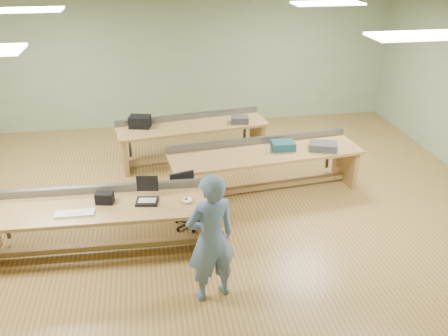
{
  "coord_description": "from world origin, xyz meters",
  "views": [
    {
      "loc": [
        -0.68,
        -6.65,
        4.0
      ],
      "look_at": [
        0.34,
        -0.6,
        1.0
      ],
      "focal_mm": 38.0,
      "sensor_mm": 36.0,
      "label": 1
    }
  ],
  "objects_px": {
    "drinks_can": "(269,150)",
    "workbench_back": "(192,134)",
    "workbench_mid": "(265,161)",
    "person": "(211,239)",
    "parts_bin_teal": "(283,145)",
    "camera_bag": "(105,198)",
    "parts_bin_grey": "(323,146)",
    "laptop_base": "(147,202)",
    "task_chair": "(186,207)",
    "workbench_front": "(101,217)",
    "mug": "(275,146)"
  },
  "relations": [
    {
      "from": "drinks_can",
      "to": "workbench_back",
      "type": "bearing_deg",
      "value": 125.69
    },
    {
      "from": "workbench_mid",
      "to": "drinks_can",
      "type": "relative_size",
      "value": 28.59
    },
    {
      "from": "person",
      "to": "parts_bin_teal",
      "type": "distance_m",
      "value": 3.01
    },
    {
      "from": "camera_bag",
      "to": "parts_bin_teal",
      "type": "height_order",
      "value": "camera_bag"
    },
    {
      "from": "camera_bag",
      "to": "parts_bin_grey",
      "type": "height_order",
      "value": "camera_bag"
    },
    {
      "from": "parts_bin_grey",
      "to": "drinks_can",
      "type": "xyz_separation_m",
      "value": [
        -0.94,
        0.02,
        -0.0
      ]
    },
    {
      "from": "laptop_base",
      "to": "workbench_back",
      "type": "bearing_deg",
      "value": 81.69
    },
    {
      "from": "drinks_can",
      "to": "parts_bin_teal",
      "type": "bearing_deg",
      "value": 23.83
    },
    {
      "from": "workbench_back",
      "to": "task_chair",
      "type": "bearing_deg",
      "value": -106.45
    },
    {
      "from": "workbench_mid",
      "to": "person",
      "type": "relative_size",
      "value": 1.99
    },
    {
      "from": "task_chair",
      "to": "parts_bin_teal",
      "type": "height_order",
      "value": "parts_bin_teal"
    },
    {
      "from": "workbench_back",
      "to": "task_chair",
      "type": "distance_m",
      "value": 2.38
    },
    {
      "from": "workbench_front",
      "to": "drinks_can",
      "type": "xyz_separation_m",
      "value": [
        2.68,
        1.26,
        0.24
      ]
    },
    {
      "from": "person",
      "to": "camera_bag",
      "type": "relative_size",
      "value": 7.2
    },
    {
      "from": "camera_bag",
      "to": "drinks_can",
      "type": "relative_size",
      "value": 2.0
    },
    {
      "from": "workbench_mid",
      "to": "laptop_base",
      "type": "relative_size",
      "value": 11.29
    },
    {
      "from": "workbench_mid",
      "to": "person",
      "type": "bearing_deg",
      "value": -123.0
    },
    {
      "from": "parts_bin_teal",
      "to": "parts_bin_grey",
      "type": "bearing_deg",
      "value": -12.04
    },
    {
      "from": "workbench_front",
      "to": "drinks_can",
      "type": "distance_m",
      "value": 2.97
    },
    {
      "from": "camera_bag",
      "to": "drinks_can",
      "type": "height_order",
      "value": "camera_bag"
    },
    {
      "from": "drinks_can",
      "to": "camera_bag",
      "type": "bearing_deg",
      "value": -154.75
    },
    {
      "from": "workbench_mid",
      "to": "task_chair",
      "type": "relative_size",
      "value": 4.01
    },
    {
      "from": "task_chair",
      "to": "parts_bin_grey",
      "type": "bearing_deg",
      "value": 1.72
    },
    {
      "from": "person",
      "to": "workbench_mid",
      "type": "bearing_deg",
      "value": -132.82
    },
    {
      "from": "workbench_mid",
      "to": "mug",
      "type": "distance_m",
      "value": 0.31
    },
    {
      "from": "camera_bag",
      "to": "person",
      "type": "bearing_deg",
      "value": -31.8
    },
    {
      "from": "workbench_back",
      "to": "parts_bin_teal",
      "type": "distance_m",
      "value": 2.02
    },
    {
      "from": "parts_bin_teal",
      "to": "laptop_base",
      "type": "bearing_deg",
      "value": -148.22
    },
    {
      "from": "workbench_front",
      "to": "person",
      "type": "height_order",
      "value": "person"
    },
    {
      "from": "workbench_front",
      "to": "task_chair",
      "type": "xyz_separation_m",
      "value": [
        1.21,
        0.48,
        -0.26
      ]
    },
    {
      "from": "workbench_mid",
      "to": "parts_bin_teal",
      "type": "xyz_separation_m",
      "value": [
        0.32,
        0.03,
        0.25
      ]
    },
    {
      "from": "workbench_front",
      "to": "person",
      "type": "bearing_deg",
      "value": -38.56
    },
    {
      "from": "task_chair",
      "to": "mug",
      "type": "bearing_deg",
      "value": 14.21
    },
    {
      "from": "task_chair",
      "to": "parts_bin_grey",
      "type": "xyz_separation_m",
      "value": [
        2.41,
        0.76,
        0.51
      ]
    },
    {
      "from": "task_chair",
      "to": "workbench_front",
      "type": "bearing_deg",
      "value": -174.16
    },
    {
      "from": "workbench_front",
      "to": "workbench_back",
      "type": "relative_size",
      "value": 1.1
    },
    {
      "from": "workbench_back",
      "to": "mug",
      "type": "distance_m",
      "value": 1.9
    },
    {
      "from": "workbench_front",
      "to": "laptop_base",
      "type": "xyz_separation_m",
      "value": [
        0.65,
        -0.05,
        0.2
      ]
    },
    {
      "from": "workbench_front",
      "to": "parts_bin_teal",
      "type": "height_order",
      "value": "parts_bin_teal"
    },
    {
      "from": "task_chair",
      "to": "parts_bin_grey",
      "type": "relative_size",
      "value": 1.81
    },
    {
      "from": "mug",
      "to": "workbench_back",
      "type": "bearing_deg",
      "value": 131.88
    },
    {
      "from": "workbench_mid",
      "to": "laptop_base",
      "type": "height_order",
      "value": "workbench_mid"
    },
    {
      "from": "person",
      "to": "workbench_back",
      "type": "bearing_deg",
      "value": -108.79
    },
    {
      "from": "workbench_back",
      "to": "mug",
      "type": "relative_size",
      "value": 21.58
    },
    {
      "from": "laptop_base",
      "to": "parts_bin_grey",
      "type": "relative_size",
      "value": 0.64
    },
    {
      "from": "person",
      "to": "task_chair",
      "type": "bearing_deg",
      "value": -100.79
    },
    {
      "from": "person",
      "to": "mug",
      "type": "xyz_separation_m",
      "value": [
        1.46,
        2.58,
        -0.03
      ]
    },
    {
      "from": "parts_bin_teal",
      "to": "workbench_front",
      "type": "bearing_deg",
      "value": -154.9
    },
    {
      "from": "workbench_front",
      "to": "workbench_back",
      "type": "distance_m",
      "value": 3.22
    },
    {
      "from": "workbench_mid",
      "to": "workbench_back",
      "type": "xyz_separation_m",
      "value": [
        -1.08,
        1.47,
        -0.01
      ]
    }
  ]
}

